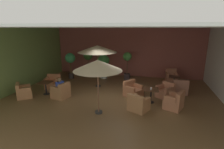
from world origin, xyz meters
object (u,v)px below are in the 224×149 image
at_px(cafe_table_mid_center, 174,79).
at_px(patio_umbrella_tall_red, 98,66).
at_px(armchair_front_left_east, 138,104).
at_px(iced_drink_cup, 151,89).
at_px(armchair_front_left_north, 133,91).
at_px(armchair_mid_center_east, 171,78).
at_px(patio_umbrella_center_beige, 97,49).
at_px(armchair_mid_center_north, 179,88).
at_px(cafe_table_front_right, 46,85).
at_px(armchair_front_right_north, 24,92).
at_px(potted_tree_right_corner, 88,59).
at_px(armchair_front_right_east, 61,92).
at_px(potted_tree_left_corner, 70,60).
at_px(armchair_front_left_south, 174,102).
at_px(cafe_table_front_left, 151,92).
at_px(armchair_front_right_south, 53,83).
at_px(potted_tree_mid_right, 104,62).
at_px(patron_blue_shirt, 60,85).
at_px(armchair_front_left_west, 165,92).
at_px(potted_tree_mid_left, 127,63).

bearing_deg(cafe_table_mid_center, patio_umbrella_tall_red, -128.41).
xyz_separation_m(armchair_front_left_east, iced_drink_cup, (0.49, 0.92, 0.45)).
bearing_deg(iced_drink_cup, armchair_front_left_north, 142.94).
relative_size(armchair_mid_center_east, patio_umbrella_center_beige, 0.35).
bearing_deg(armchair_mid_center_north, cafe_table_front_right, -165.69).
distance_m(armchair_front_right_north, armchair_mid_center_north, 8.36).
bearing_deg(potted_tree_right_corner, armchair_front_right_east, -85.47).
xyz_separation_m(potted_tree_left_corner, potted_tree_right_corner, (0.82, 1.34, -0.07)).
xyz_separation_m(armchair_front_left_south, cafe_table_front_right, (-6.69, 0.19, 0.20)).
bearing_deg(cafe_table_front_left, armchair_front_left_east, -115.77).
xyz_separation_m(potted_tree_left_corner, iced_drink_cup, (5.76, -3.08, -0.57)).
distance_m(cafe_table_mid_center, armchair_mid_center_north, 1.11).
bearing_deg(cafe_table_front_right, armchair_front_left_north, 10.77).
bearing_deg(armchair_mid_center_north, armchair_front_left_north, -159.26).
xyz_separation_m(armchair_front_right_south, iced_drink_cup, (5.88, -0.92, 0.45)).
bearing_deg(potted_tree_right_corner, armchair_front_left_east, -50.17).
relative_size(cafe_table_front_right, potted_tree_mid_right, 0.40).
height_order(cafe_table_mid_center, armchair_mid_center_north, armchair_mid_center_north).
bearing_deg(armchair_mid_center_east, patron_blue_shirt, -143.78).
bearing_deg(armchair_front_left_east, armchair_front_right_north, 179.45).
height_order(armchair_front_right_south, patio_umbrella_tall_red, patio_umbrella_tall_red).
relative_size(armchair_front_right_north, iced_drink_cup, 9.32).
distance_m(armchair_front_left_south, armchair_front_right_north, 7.56).
relative_size(armchair_mid_center_north, patio_umbrella_tall_red, 0.39).
bearing_deg(potted_tree_left_corner, armchair_front_left_east, -37.20).
xyz_separation_m(armchair_mid_center_north, patio_umbrella_center_beige, (-4.75, 0.11, 2.03)).
relative_size(armchair_front_right_north, armchair_front_right_south, 1.07).
bearing_deg(armchair_front_right_east, armchair_front_left_west, 15.22).
distance_m(armchair_mid_center_east, patron_blue_shirt, 7.21).
relative_size(cafe_table_front_left, armchair_front_left_west, 0.69).
bearing_deg(patio_umbrella_center_beige, cafe_table_mid_center, 11.95).
height_order(armchair_front_left_north, armchair_mid_center_east, armchair_mid_center_east).
bearing_deg(cafe_table_front_right, armchair_mid_center_east, 30.21).
relative_size(armchair_front_right_east, iced_drink_cup, 8.49).
xyz_separation_m(armchair_front_left_south, iced_drink_cup, (-1.06, 0.35, 0.43)).
height_order(armchair_mid_center_north, potted_tree_mid_right, potted_tree_mid_right).
height_order(armchair_front_left_east, potted_tree_mid_left, potted_tree_mid_left).
distance_m(patio_umbrella_tall_red, potted_tree_mid_left, 5.34).
distance_m(armchair_front_left_north, armchair_front_left_east, 1.72).
xyz_separation_m(patio_umbrella_center_beige, potted_tree_right_corner, (-1.67, 2.64, -1.09)).
bearing_deg(armchair_front_left_north, patron_blue_shirt, -162.34).
xyz_separation_m(armchair_front_left_south, armchair_mid_center_east, (0.16, 4.18, 0.01)).
height_order(armchair_front_left_west, patron_blue_shirt, patron_blue_shirt).
bearing_deg(cafe_table_front_right, patio_umbrella_tall_red, -21.92).
bearing_deg(potted_tree_mid_right, cafe_table_front_left, -45.79).
distance_m(cafe_table_front_left, cafe_table_mid_center, 2.93).
bearing_deg(cafe_table_front_left, patron_blue_shirt, -173.38).
bearing_deg(armchair_mid_center_east, armchair_front_right_south, -157.74).
bearing_deg(patio_umbrella_tall_red, armchair_front_left_north, 63.39).
relative_size(armchair_mid_center_east, potted_tree_left_corner, 0.48).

